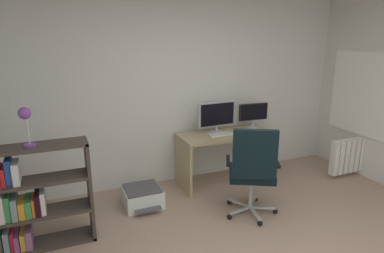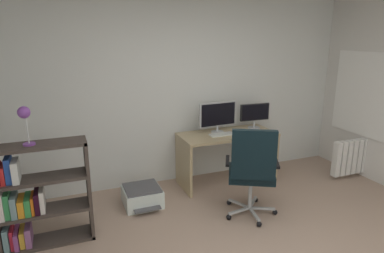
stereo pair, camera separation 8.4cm
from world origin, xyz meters
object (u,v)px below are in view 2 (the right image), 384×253
object	(u,v)px
office_chair	(252,169)
monitor_secondary	(255,114)
radiator	(358,156)
monitor_main	(218,115)
computer_mouse	(240,132)
printer	(142,196)
desk	(227,147)
keyboard	(222,134)
bookshelf	(33,199)
desk_lamp	(25,117)

from	to	relation	value
office_chair	monitor_secondary	bearing A→B (deg)	57.68
radiator	office_chair	bearing A→B (deg)	-167.72
monitor_main	computer_mouse	bearing A→B (deg)	-25.78
printer	monitor_secondary	bearing A→B (deg)	10.13
desk	radiator	distance (m)	1.99
desk	printer	distance (m)	1.37
keyboard	office_chair	distance (m)	0.95
computer_mouse	bookshelf	size ratio (longest dim) A/B	0.09
computer_mouse	radiator	distance (m)	1.85
desk	monitor_secondary	world-z (taller)	monitor_secondary
monitor_main	printer	world-z (taller)	monitor_main
monitor_main	keyboard	world-z (taller)	monitor_main
printer	radiator	world-z (taller)	radiator
printer	desk	bearing A→B (deg)	9.72
keyboard	bookshelf	bearing A→B (deg)	-166.82
monitor_main	office_chair	size ratio (longest dim) A/B	0.51
bookshelf	keyboard	bearing A→B (deg)	14.12
printer	radiator	bearing A→B (deg)	-5.49
keyboard	computer_mouse	distance (m)	0.29
desk_lamp	computer_mouse	bearing A→B (deg)	12.90
printer	bookshelf	bearing A→B (deg)	-160.32
keyboard	desk_lamp	world-z (taller)	desk_lamp
office_chair	bookshelf	world-z (taller)	office_chair
desk	monitor_main	xyz separation A→B (m)	(-0.11, 0.10, 0.45)
office_chair	printer	world-z (taller)	office_chair
monitor_main	desk	bearing A→B (deg)	-41.77
monitor_main	bookshelf	distance (m)	2.51
computer_mouse	office_chair	world-z (taller)	office_chair
radiator	desk	bearing A→B (deg)	164.59
desk_lamp	radiator	bearing A→B (deg)	1.51
office_chair	printer	size ratio (longest dim) A/B	2.10
monitor_secondary	printer	bearing A→B (deg)	-169.87
desk_lamp	monitor_secondary	bearing A→B (deg)	14.16
computer_mouse	office_chair	distance (m)	1.03
bookshelf	printer	distance (m)	1.31
keyboard	computer_mouse	world-z (taller)	computer_mouse
monitor_secondary	bookshelf	world-z (taller)	monitor_secondary
monitor_secondary	bookshelf	distance (m)	3.07
monitor_secondary	printer	distance (m)	1.98
radiator	monitor_main	bearing A→B (deg)	162.84
monitor_secondary	keyboard	size ratio (longest dim) A/B	1.33
monitor_main	radiator	distance (m)	2.21
keyboard	bookshelf	size ratio (longest dim) A/B	0.32
desk	monitor_secondary	size ratio (longest dim) A/B	2.97
office_chair	desk_lamp	world-z (taller)	desk_lamp
monitor_secondary	printer	xyz separation A→B (m)	(-1.77, -0.32, -0.84)
monitor_secondary	office_chair	world-z (taller)	office_chair
monitor_secondary	computer_mouse	world-z (taller)	monitor_secondary
monitor_main	office_chair	distance (m)	1.15
monitor_main	monitor_secondary	xyz separation A→B (m)	(0.60, 0.00, -0.03)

